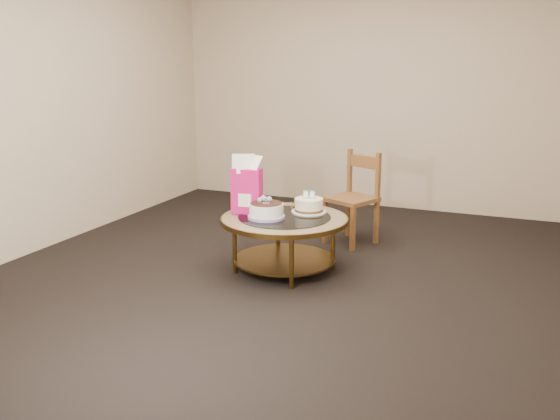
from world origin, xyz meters
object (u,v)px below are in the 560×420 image
at_px(coffee_table, 284,226).
at_px(cream_cake, 309,206).
at_px(decorated_cake, 266,211).
at_px(dining_chair, 354,197).
at_px(gift_bag, 247,185).

bearing_deg(coffee_table, cream_cake, 55.89).
height_order(decorated_cake, dining_chair, dining_chair).
relative_size(decorated_cake, gift_bag, 0.62).
height_order(gift_bag, dining_chair, gift_bag).
distance_m(decorated_cake, dining_chair, 1.16).
bearing_deg(decorated_cake, coffee_table, 42.56).
bearing_deg(dining_chair, cream_cake, -77.36).
bearing_deg(gift_bag, dining_chair, 49.62).
xyz_separation_m(coffee_table, cream_cake, (0.13, 0.20, 0.14)).
xyz_separation_m(cream_cake, gift_bag, (-0.46, -0.20, 0.18)).
bearing_deg(dining_chair, decorated_cake, -86.51).
height_order(coffee_table, decorated_cake, decorated_cake).
xyz_separation_m(decorated_cake, cream_cake, (0.25, 0.30, 0.00)).
bearing_deg(dining_chair, coffee_table, -82.61).
xyz_separation_m(decorated_cake, gift_bag, (-0.21, 0.10, 0.18)).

